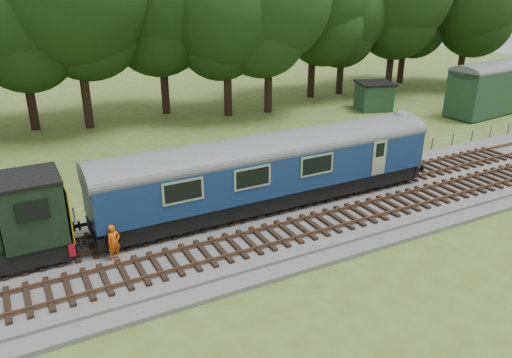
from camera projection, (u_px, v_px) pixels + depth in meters
ground at (296, 219)px, 25.24m from camera, size 120.00×120.00×0.00m
ballast at (296, 216)px, 25.17m from camera, size 70.00×7.00×0.35m
track_north at (282, 202)px, 26.23m from camera, size 67.20×2.40×0.21m
track_south at (314, 225)px, 23.77m from camera, size 67.20×2.40×0.21m
fence at (255, 188)px, 28.92m from camera, size 64.00×0.12×1.00m
tree_line at (161, 118)px, 43.25m from camera, size 70.00×8.00×18.00m
dmu_railcar at (271, 165)px, 25.11m from camera, size 18.05×2.86×3.88m
worker at (114, 242)px, 20.74m from camera, size 0.67×0.55×1.59m
shed at (374, 96)px, 45.65m from camera, size 3.93×3.93×2.52m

